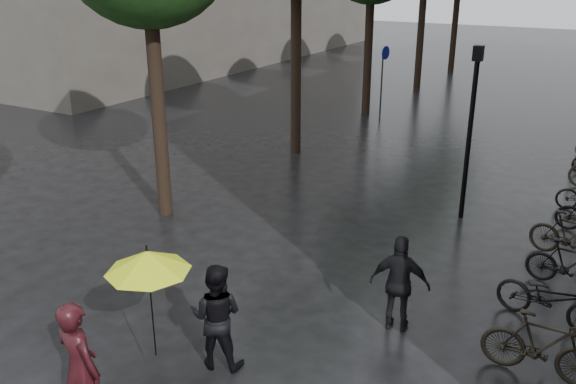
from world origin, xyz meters
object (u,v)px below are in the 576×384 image
Objects in this scene: lamp_post at (471,117)px; person_black at (216,316)px; person_burgundy at (80,369)px; pedestrian_walking at (400,284)px.

person_black is at bearing -102.48° from lamp_post.
person_burgundy is 9.74m from lamp_post.
pedestrian_walking is (1.97, 2.22, 0.00)m from person_black.
person_burgundy is 1.14× the size of person_black.
lamp_post is (2.27, 9.35, 1.48)m from person_burgundy.
person_black is (0.63, 1.95, -0.11)m from person_burgundy.
person_burgundy is at bearing -103.64° from lamp_post.
pedestrian_walking is 0.41× the size of lamp_post.
lamp_post reaches higher than pedestrian_walking.
person_burgundy is 2.05m from person_black.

